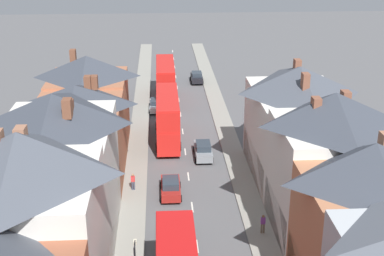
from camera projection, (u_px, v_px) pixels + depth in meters
The scene contains 15 objects.
pavement_left at pixel (138, 145), 59.01m from camera, with size 2.20×104.00×0.14m, color gray.
pavement_right at pixel (230, 143), 59.60m from camera, with size 2.20×104.00×0.14m, color gray.
centre_line_dashes at pixel (185, 152), 57.47m from camera, with size 0.14×97.80×0.01m.
terrace_row_left at pixel (47, 207), 35.17m from camera, with size 8.00×54.65×12.83m.
terrace_row_right at pixel (366, 223), 33.53m from camera, with size 8.00×48.10×11.57m.
double_decker_bus_lead at pixel (167, 117), 59.42m from camera, with size 2.74×10.80×5.30m.
double_decker_bus_far_approaching at pixel (165, 81), 73.06m from camera, with size 2.74×10.80×5.30m.
car_near_blue at pixel (156, 105), 69.59m from camera, with size 1.90×4.16×1.63m.
car_near_silver at pixel (173, 232), 40.99m from camera, with size 1.90×4.33×1.67m.
car_parked_right_a at pixel (203, 150), 55.75m from camera, with size 1.90×4.46×1.70m.
car_parked_left_b at pixel (171, 187), 48.06m from camera, with size 1.90×4.22×1.62m.
car_mid_white at pixel (197, 77), 81.93m from camera, with size 1.90×3.98×1.69m.
car_far_grey at pixel (164, 70), 85.85m from camera, with size 1.90×4.28×1.66m.
pedestrian_mid_right at pixel (263, 223), 41.89m from camera, with size 0.36×0.22×1.61m.
pedestrian_far_left at pixel (133, 181), 48.70m from camera, with size 0.36×0.22×1.61m.
Camera 1 is at (-2.56, -16.63, 23.09)m, focal length 50.00 mm.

